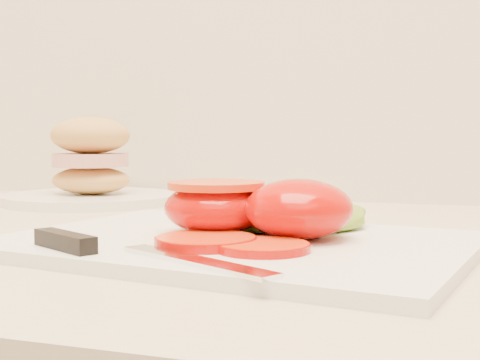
% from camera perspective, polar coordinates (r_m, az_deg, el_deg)
% --- Properties ---
extents(cutting_board, '(0.39, 0.31, 0.01)m').
position_cam_1_polar(cutting_board, '(0.53, -0.35, -5.49)').
color(cutting_board, white).
rests_on(cutting_board, counter).
extents(tomato_half_dome, '(0.09, 0.09, 0.05)m').
position_cam_1_polar(tomato_half_dome, '(0.52, 5.00, -2.46)').
color(tomato_half_dome, '#D10000').
rests_on(tomato_half_dome, cutting_board).
extents(tomato_half_cut, '(0.09, 0.09, 0.04)m').
position_cam_1_polar(tomato_half_cut, '(0.55, -2.03, -2.16)').
color(tomato_half_cut, '#D10000').
rests_on(tomato_half_cut, cutting_board).
extents(tomato_slice_0, '(0.07, 0.07, 0.01)m').
position_cam_1_polar(tomato_slice_0, '(0.49, -2.93, -5.22)').
color(tomato_slice_0, '#E2440E').
rests_on(tomato_slice_0, cutting_board).
extents(tomato_slice_1, '(0.06, 0.06, 0.01)m').
position_cam_1_polar(tomato_slice_1, '(0.47, 1.99, -5.72)').
color(tomato_slice_1, '#E2440E').
rests_on(tomato_slice_1, cutting_board).
extents(lettuce_leaf_0, '(0.19, 0.17, 0.03)m').
position_cam_1_polar(lettuce_leaf_0, '(0.60, 1.74, -2.47)').
color(lettuce_leaf_0, olive).
rests_on(lettuce_leaf_0, cutting_board).
extents(lettuce_leaf_1, '(0.13, 0.12, 0.02)m').
position_cam_1_polar(lettuce_leaf_1, '(0.58, 5.86, -2.93)').
color(lettuce_leaf_1, olive).
rests_on(lettuce_leaf_1, cutting_board).
extents(knife, '(0.20, 0.08, 0.01)m').
position_cam_1_polar(knife, '(0.46, -10.81, -5.74)').
color(knife, silver).
rests_on(knife, cutting_board).
extents(sandwich_plate, '(0.23, 0.23, 0.11)m').
position_cam_1_polar(sandwich_plate, '(0.90, -12.61, 0.63)').
color(sandwich_plate, white).
rests_on(sandwich_plate, counter).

